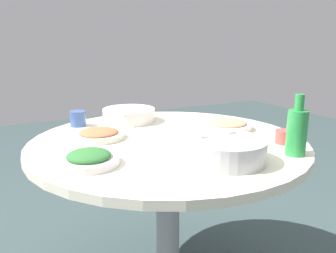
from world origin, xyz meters
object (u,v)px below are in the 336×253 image
(tea_cup_near, at_px, (78,119))
(tea_cup_far, at_px, (284,137))
(rice_bowl, at_px, (227,150))
(green_bottle, at_px, (297,131))
(soup_bowl, at_px, (129,115))
(dish_tofu_braise, at_px, (99,134))
(dish_greens, at_px, (89,159))
(round_dining_table, at_px, (168,161))
(dish_shrimp, at_px, (227,125))

(tea_cup_near, bearing_deg, tea_cup_far, 44.89)
(rice_bowl, xyz_separation_m, tea_cup_near, (-0.75, -0.34, -0.00))
(tea_cup_near, bearing_deg, green_bottle, 37.02)
(soup_bowl, height_order, dish_tofu_braise, soup_bowl)
(rice_bowl, height_order, tea_cup_near, rice_bowl)
(dish_greens, bearing_deg, soup_bowl, 146.92)
(round_dining_table, bearing_deg, tea_cup_near, -145.26)
(round_dining_table, relative_size, tea_cup_far, 16.48)
(tea_cup_far, bearing_deg, tea_cup_near, -135.11)
(dish_tofu_braise, xyz_separation_m, tea_cup_far, (0.42, 0.65, 0.01))
(green_bottle, relative_size, tea_cup_near, 2.93)
(soup_bowl, xyz_separation_m, tea_cup_near, (-0.03, -0.26, 0.01))
(round_dining_table, distance_m, soup_bowl, 0.41)
(tea_cup_near, relative_size, tea_cup_far, 1.09)
(dish_shrimp, bearing_deg, soup_bowl, -134.75)
(dish_greens, height_order, green_bottle, green_bottle)
(round_dining_table, xyz_separation_m, soup_bowl, (-0.39, -0.03, 0.13))
(dish_tofu_braise, bearing_deg, soup_bowl, 135.90)
(rice_bowl, relative_size, tea_cup_near, 3.57)
(dish_tofu_braise, height_order, dish_greens, dish_greens)
(dish_shrimp, distance_m, green_bottle, 0.43)
(soup_bowl, height_order, green_bottle, green_bottle)
(tea_cup_far, bearing_deg, round_dining_table, -124.52)
(green_bottle, height_order, tea_cup_far, green_bottle)
(dish_tofu_braise, bearing_deg, tea_cup_far, 57.20)
(round_dining_table, bearing_deg, green_bottle, 39.25)
(dish_tofu_braise, relative_size, green_bottle, 0.99)
(round_dining_table, distance_m, dish_greens, 0.43)
(round_dining_table, height_order, green_bottle, green_bottle)
(rice_bowl, relative_size, dish_greens, 1.32)
(green_bottle, bearing_deg, round_dining_table, -140.75)
(green_bottle, bearing_deg, dish_greens, -109.06)
(dish_tofu_braise, relative_size, dish_shrimp, 0.94)
(dish_shrimp, relative_size, tea_cup_far, 3.34)
(dish_tofu_braise, xyz_separation_m, dish_greens, (0.30, -0.12, 0.00))
(dish_tofu_braise, bearing_deg, dish_greens, -21.92)
(round_dining_table, distance_m, rice_bowl, 0.37)
(dish_greens, height_order, tea_cup_far, tea_cup_far)
(round_dining_table, bearing_deg, dish_tofu_braise, -120.02)
(green_bottle, xyz_separation_m, tea_cup_far, (-0.13, 0.07, -0.06))
(soup_bowl, relative_size, dish_greens, 1.29)
(round_dining_table, bearing_deg, rice_bowl, 9.64)
(dish_shrimp, height_order, green_bottle, green_bottle)
(soup_bowl, xyz_separation_m, dish_tofu_braise, (0.24, -0.23, -0.01))
(dish_tofu_braise, distance_m, green_bottle, 0.80)
(rice_bowl, bearing_deg, dish_greens, -112.79)
(round_dining_table, xyz_separation_m, dish_shrimp, (-0.03, 0.33, 0.12))
(round_dining_table, height_order, dish_shrimp, dish_shrimp)
(soup_bowl, distance_m, dish_tofu_braise, 0.33)
(soup_bowl, bearing_deg, dish_tofu_braise, -44.10)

